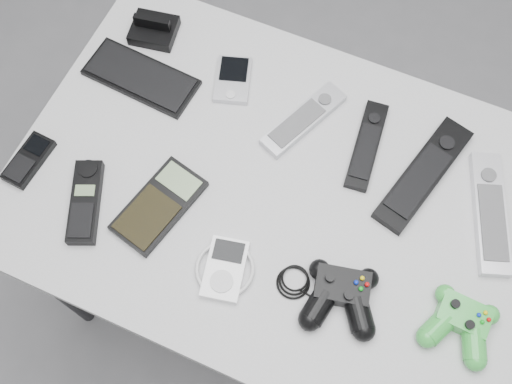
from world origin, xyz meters
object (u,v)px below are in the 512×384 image
at_px(mobile_phone, 28,160).
at_px(mp3_player, 225,269).
at_px(cordless_handset, 85,202).
at_px(remote_silver_b, 490,212).
at_px(controller_black, 341,294).
at_px(remote_black_a, 367,145).
at_px(remote_silver_a, 304,119).
at_px(calculator, 159,205).
at_px(desk, 294,209).
at_px(remote_black_b, 424,174).
at_px(pda_keyboard, 141,77).
at_px(pda, 233,79).
at_px(controller_green, 461,322).

xyz_separation_m(mobile_phone, mp3_player, (0.43, -0.04, 0.00)).
distance_m(cordless_handset, mp3_player, 0.29).
distance_m(remote_silver_b, controller_black, 0.32).
distance_m(remote_black_a, mp3_player, 0.36).
height_order(remote_silver_b, mobile_phone, remote_silver_b).
xyz_separation_m(remote_silver_a, calculator, (-0.17, -0.27, -0.00)).
bearing_deg(cordless_handset, remote_black_a, 13.00).
bearing_deg(remote_black_a, desk, -125.29).
distance_m(mobile_phone, cordless_handset, 0.15).
relative_size(remote_black_a, mp3_player, 1.70).
bearing_deg(remote_black_b, mp3_player, -115.16).
xyz_separation_m(pda_keyboard, remote_silver_a, (0.34, 0.04, 0.00)).
bearing_deg(pda, controller_green, -45.89).
bearing_deg(mobile_phone, remote_black_b, 25.10).
distance_m(remote_black_a, remote_silver_b, 0.25).
bearing_deg(controller_green, remote_black_b, 122.56).
height_order(pda_keyboard, controller_black, controller_black).
distance_m(desk, controller_black, 0.22).
height_order(desk, remote_black_a, remote_black_a).
bearing_deg(pda, controller_black, -61.06).
distance_m(remote_silver_b, cordless_handset, 0.74).
relative_size(remote_black_b, calculator, 1.43).
height_order(pda, controller_green, controller_green).
relative_size(calculator, mp3_player, 1.61).
relative_size(mobile_phone, cordless_handset, 0.69).
xyz_separation_m(pda_keyboard, mp3_player, (0.32, -0.29, 0.00)).
bearing_deg(controller_green, desk, 165.12).
relative_size(remote_black_b, mp3_player, 2.30).
bearing_deg(remote_silver_b, remote_black_b, 149.22).
relative_size(remote_black_a, calculator, 1.06).
relative_size(pda, mp3_player, 0.96).
relative_size(remote_silver_a, remote_black_a, 1.02).
xyz_separation_m(remote_silver_a, controller_black, (0.19, -0.30, 0.01)).
relative_size(desk, pda, 9.97).
relative_size(remote_silver_b, calculator, 1.32).
height_order(controller_black, controller_green, controller_black).
bearing_deg(calculator, cordless_handset, -145.37).
bearing_deg(controller_green, pda, 155.03).
distance_m(remote_silver_b, controller_green, 0.22).
xyz_separation_m(pda_keyboard, pda, (0.17, 0.07, 0.00)).
xyz_separation_m(remote_black_a, remote_silver_b, (0.25, -0.04, 0.00)).
xyz_separation_m(mp3_player, controller_black, (0.20, 0.04, 0.01)).
xyz_separation_m(remote_silver_a, remote_black_b, (0.25, -0.02, 0.00)).
distance_m(mobile_phone, calculator, 0.27).
bearing_deg(remote_silver_a, calculator, -99.61).
bearing_deg(remote_silver_b, desk, 177.97).
bearing_deg(pda, desk, -58.78).
xyz_separation_m(remote_silver_a, remote_silver_b, (0.38, -0.04, 0.00)).
height_order(pda_keyboard, remote_silver_a, remote_silver_a).
bearing_deg(remote_black_b, controller_black, -87.73).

